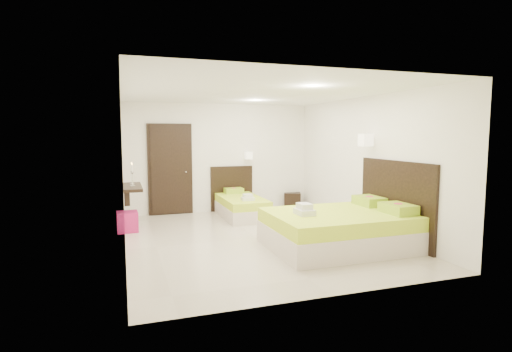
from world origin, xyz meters
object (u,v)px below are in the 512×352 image
object	(u,v)px
bed_single	(241,205)
nightstand	(292,200)
bed_double	(343,227)
ottoman	(127,222)

from	to	relation	value
bed_single	nightstand	size ratio (longest dim) A/B	4.18
bed_single	bed_double	size ratio (longest dim) A/B	0.77
bed_double	nightstand	distance (m)	3.73
ottoman	bed_double	bearing A→B (deg)	-33.55
nightstand	ottoman	xyz separation A→B (m)	(-4.09, -1.41, 0.01)
bed_single	ottoman	world-z (taller)	bed_single
bed_single	ottoman	xyz separation A→B (m)	(-2.48, -0.69, -0.07)
bed_double	ottoman	world-z (taller)	bed_double
bed_double	nightstand	world-z (taller)	bed_double
bed_double	bed_single	bearing A→B (deg)	107.24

